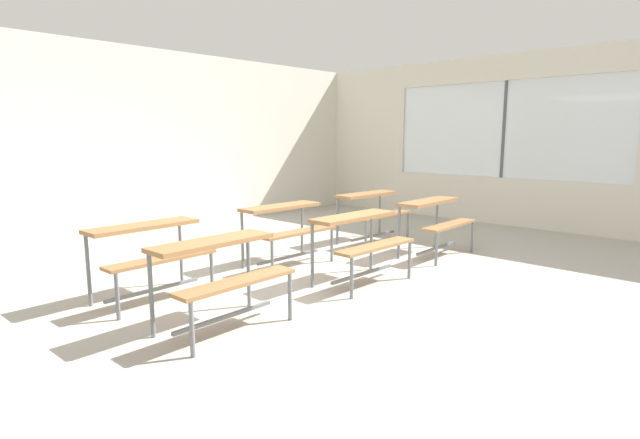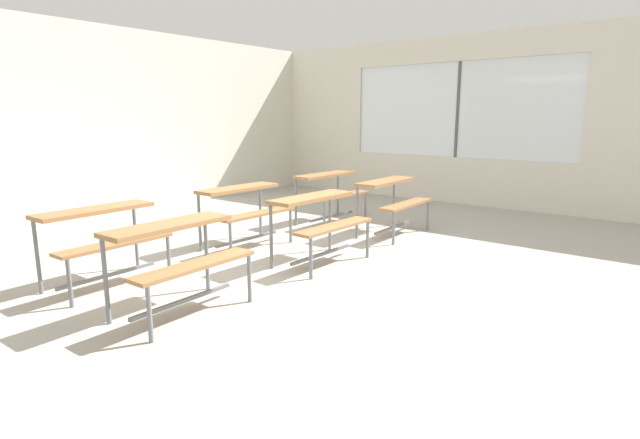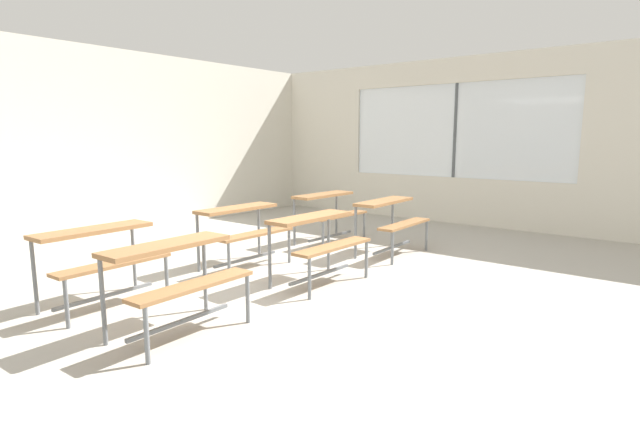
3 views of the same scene
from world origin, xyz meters
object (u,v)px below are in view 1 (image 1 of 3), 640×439
object	(u,v)px
desk_bench_r1c2	(372,205)
desk_bench_r1c1	(287,220)
desk_bench_r0c0	(221,263)
desk_bench_r1c0	(150,243)
desk_bench_r0c1	(361,232)
desk_bench_r0c2	(436,214)

from	to	relation	value
desk_bench_r1c2	desk_bench_r1c1	bearing A→B (deg)	-176.74
desk_bench_r0c0	desk_bench_r1c0	world-z (taller)	same
desk_bench_r0c1	desk_bench_r1c2	bearing A→B (deg)	35.06
desk_bench_r0c1	desk_bench_r1c0	bearing A→B (deg)	149.34
desk_bench_r0c0	desk_bench_r1c2	xyz separation A→B (m)	(3.59, 1.18, 0.00)
desk_bench_r1c0	desk_bench_r1c1	xyz separation A→B (m)	(1.83, 0.01, 0.00)
desk_bench_r0c2	desk_bench_r1c2	world-z (taller)	same
desk_bench_r0c0	desk_bench_r1c1	distance (m)	2.13
desk_bench_r0c0	desk_bench_r1c2	bearing A→B (deg)	16.65
desk_bench_r0c2	desk_bench_r1c0	xyz separation A→B (m)	(-3.54, 1.07, 0.00)
desk_bench_r0c0	desk_bench_r1c1	bearing A→B (deg)	30.77
desk_bench_r1c0	desk_bench_r1c2	world-z (taller)	same
desk_bench_r0c2	desk_bench_r1c1	size ratio (longest dim) A/B	1.01
desk_bench_r0c1	desk_bench_r1c1	world-z (taller)	same
desk_bench_r0c0	desk_bench_r1c2	distance (m)	3.78
desk_bench_r0c2	desk_bench_r1c1	xyz separation A→B (m)	(-1.71, 1.09, 0.00)
desk_bench_r0c2	desk_bench_r1c0	size ratio (longest dim) A/B	1.00
desk_bench_r0c1	desk_bench_r0c2	bearing A→B (deg)	3.24
desk_bench_r0c2	desk_bench_r1c0	world-z (taller)	same
desk_bench_r1c0	desk_bench_r1c2	size ratio (longest dim) A/B	1.00
desk_bench_r0c0	desk_bench_r0c2	size ratio (longest dim) A/B	1.00
desk_bench_r0c0	desk_bench_r0c2	distance (m)	3.50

